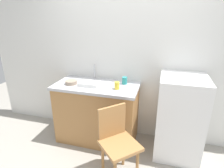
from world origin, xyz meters
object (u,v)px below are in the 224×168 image
object	(u,v)px
chair	(117,140)
terracotta_bowl	(71,82)
dish_tray	(89,84)
cup_yellow	(117,86)
refrigerator	(179,117)
cup_teal	(125,81)

from	to	relation	value
chair	terracotta_bowl	world-z (taller)	terracotta_bowl
dish_tray	cup_yellow	bearing A→B (deg)	-4.52
refrigerator	terracotta_bowl	world-z (taller)	refrigerator
refrigerator	cup_yellow	xyz separation A→B (m)	(-0.86, -0.09, 0.40)
refrigerator	dish_tray	bearing A→B (deg)	-177.46
cup_teal	cup_yellow	size ratio (longest dim) A/B	1.01
cup_yellow	cup_teal	bearing A→B (deg)	75.90
refrigerator	chair	bearing A→B (deg)	-139.08
dish_tray	cup_teal	bearing A→B (deg)	22.09
dish_tray	cup_yellow	xyz separation A→B (m)	(0.42, -0.03, 0.03)
refrigerator	cup_yellow	size ratio (longest dim) A/B	10.98
chair	dish_tray	bearing A→B (deg)	89.90
dish_tray	cup_yellow	distance (m)	0.42
cup_teal	cup_yellow	bearing A→B (deg)	-104.10
refrigerator	dish_tray	world-z (taller)	refrigerator
cup_yellow	dish_tray	bearing A→B (deg)	175.48
chair	refrigerator	bearing A→B (deg)	-4.20
chair	cup_teal	size ratio (longest dim) A/B	8.42
refrigerator	chair	distance (m)	0.95
cup_teal	dish_tray	bearing A→B (deg)	-157.91
terracotta_bowl	chair	bearing A→B (deg)	-32.62
chair	cup_yellow	world-z (taller)	cup_yellow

